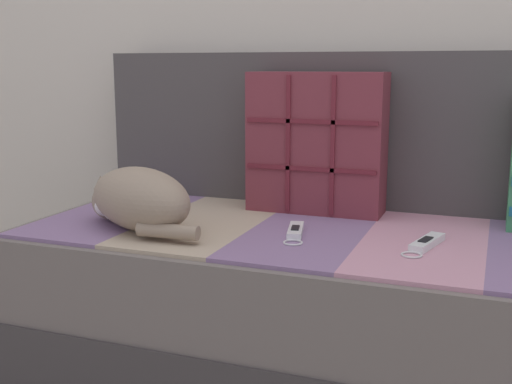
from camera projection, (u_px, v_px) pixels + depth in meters
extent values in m
cube|color=#3D3838|center=(364.00, 348.00, 1.75)|extent=(1.90, 0.80, 0.19)
cube|color=#6B605B|center=(367.00, 276.00, 1.71)|extent=(1.86, 0.78, 0.22)
cube|color=gray|center=(122.00, 212.00, 1.93)|extent=(0.30, 0.70, 0.01)
cube|color=tan|center=(211.00, 220.00, 1.83)|extent=(0.30, 0.70, 0.01)
cube|color=gray|center=(312.00, 230.00, 1.72)|extent=(0.30, 0.70, 0.01)
cube|color=#C6899E|center=(425.00, 240.00, 1.62)|extent=(0.30, 0.70, 0.01)
cube|color=#474242|center=(392.00, 131.00, 1.94)|extent=(1.86, 0.14, 0.47)
cube|color=brown|center=(316.00, 143.00, 1.88)|extent=(0.40, 0.13, 0.41)
cube|color=maroon|center=(310.00, 169.00, 1.83)|extent=(0.38, 0.01, 0.01)
cube|color=maroon|center=(288.00, 144.00, 1.84)|extent=(0.01, 0.01, 0.39)
cube|color=maroon|center=(310.00, 122.00, 1.81)|extent=(0.38, 0.01, 0.01)
cube|color=maroon|center=(333.00, 147.00, 1.80)|extent=(0.01, 0.01, 0.39)
ellipsoid|color=gray|center=(140.00, 199.00, 1.69)|extent=(0.40, 0.32, 0.17)
sphere|color=gray|center=(110.00, 201.00, 1.80)|extent=(0.10, 0.10, 0.10)
sphere|color=white|center=(105.00, 206.00, 1.78)|extent=(0.06, 0.06, 0.06)
ellipsoid|color=white|center=(119.00, 209.00, 1.68)|extent=(0.11, 0.05, 0.08)
cylinder|color=gray|center=(168.00, 231.00, 1.57)|extent=(0.16, 0.05, 0.04)
cone|color=gray|center=(101.00, 182.00, 1.77)|extent=(0.04, 0.04, 0.04)
cone|color=gray|center=(118.00, 180.00, 1.81)|extent=(0.04, 0.04, 0.04)
cube|color=white|center=(296.00, 231.00, 1.66)|extent=(0.07, 0.14, 0.02)
cube|color=black|center=(295.00, 228.00, 1.65)|extent=(0.03, 0.05, 0.00)
cube|color=black|center=(297.00, 224.00, 1.72)|extent=(0.03, 0.02, 0.02)
torus|color=silver|center=(293.00, 243.00, 1.57)|extent=(0.06, 0.06, 0.01)
cube|color=white|center=(427.00, 242.00, 1.55)|extent=(0.07, 0.16, 0.02)
cube|color=black|center=(426.00, 239.00, 1.54)|extent=(0.03, 0.06, 0.00)
cube|color=black|center=(438.00, 236.00, 1.61)|extent=(0.03, 0.02, 0.02)
torus|color=silver|center=(412.00, 255.00, 1.47)|extent=(0.06, 0.06, 0.01)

